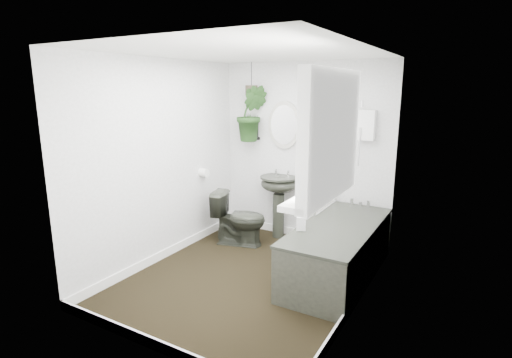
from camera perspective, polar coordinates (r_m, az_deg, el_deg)
The scene contains 22 objects.
floor at distance 4.38m, azimuth -1.01°, elevation -14.04°, with size 2.30×2.80×0.02m, color black.
ceiling at distance 3.92m, azimuth -1.15°, elevation 17.82°, with size 2.30×2.80×0.02m, color white.
wall_back at distance 5.23m, azimuth 6.91°, elevation 3.73°, with size 2.30×0.02×2.30m, color silver.
wall_front at distance 2.91m, azimuth -15.53°, elevation -4.00°, with size 2.30×0.02×2.30m, color silver.
wall_left at distance 4.68m, azimuth -13.35°, elevation 2.41°, with size 0.02×2.80×2.30m, color silver.
wall_right at distance 3.55m, azimuth 15.20°, elevation -0.97°, with size 0.02×2.80×2.30m, color silver.
skirting at distance 4.35m, azimuth -1.01°, elevation -13.34°, with size 2.30×2.80×0.10m, color white.
bathtub at distance 4.37m, azimuth 11.64°, elevation -10.04°, with size 0.72×1.72×0.58m, color #242720, non-canonical shape.
bath_screen at distance 4.65m, azimuth 10.25°, elevation 4.12°, with size 0.04×0.72×1.40m, color silver, non-canonical shape.
shower_box at distance 4.86m, azimuth 15.49°, elevation 7.43°, with size 0.20×0.10×0.35m, color white.
oval_mirror at distance 5.26m, azimuth 4.04°, elevation 7.69°, with size 0.46×0.03×0.62m, color #B3AFA3.
wall_sconce at distance 5.45m, azimuth 0.16°, elevation 6.84°, with size 0.04×0.04×0.22m, color black.
toilet_roll_holder at distance 5.22m, azimuth -7.49°, elevation 0.90°, with size 0.11×0.11×0.11m, color white.
window_recess at distance 2.82m, azimuth 10.71°, elevation 6.11°, with size 0.08×1.00×0.90m, color white.
window_sill at distance 2.92m, azimuth 9.07°, elevation -1.99°, with size 0.18×1.00×0.04m, color white.
window_blinds at distance 2.84m, azimuth 9.85°, elevation 6.18°, with size 0.01×0.86×0.76m, color white.
toilet at distance 5.13m, azimuth -2.40°, elevation -5.64°, with size 0.38×0.67×0.69m, color #242720.
pedestal_sink at distance 5.36m, azimuth 3.24°, elevation -3.98°, with size 0.50×0.42×0.84m, color #242720, non-canonical shape.
sill_plant at distance 2.90m, azimuth 8.66°, elevation 0.64°, with size 0.21×0.18×0.23m, color black.
hanging_plant at distance 5.35m, azimuth -0.64°, elevation 9.30°, with size 0.40×0.33×0.73m, color black.
soap_bottle at distance 4.04m, azimuth 6.49°, elevation -5.84°, with size 0.09×0.09×0.20m, color #272222.
hanging_pot at distance 5.34m, azimuth -0.64°, elevation 12.60°, with size 0.16×0.16×0.12m, color #3D3426.
Camera 1 is at (2.01, -3.35, 1.97)m, focal length 28.00 mm.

